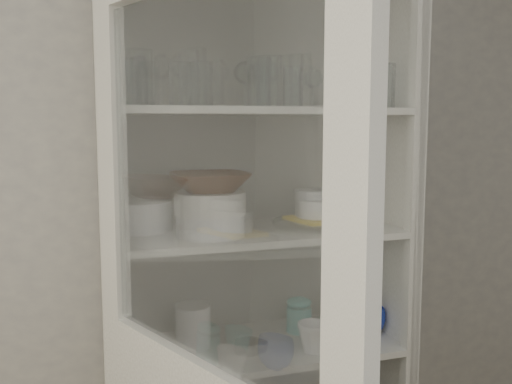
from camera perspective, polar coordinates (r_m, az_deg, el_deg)
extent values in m
cube|color=#989693|center=(2.08, -7.19, -1.80)|extent=(3.60, 0.02, 2.60)
cube|color=#B7B4A7|center=(1.88, -14.41, -10.70)|extent=(0.03, 0.45, 2.10)
cube|color=#B7B4A7|center=(2.17, 12.40, -8.32)|extent=(0.03, 0.45, 2.10)
cube|color=gray|center=(2.16, -1.76, -8.18)|extent=(1.00, 0.03, 2.10)
cube|color=silver|center=(2.02, 0.14, -15.23)|extent=(0.94, 0.42, 0.02)
cube|color=silver|center=(1.91, 0.14, -4.05)|extent=(0.94, 0.42, 0.02)
cube|color=silver|center=(1.88, 0.15, 8.04)|extent=(0.94, 0.42, 0.02)
cube|color=#B7B4A7|center=(1.54, -14.15, 2.49)|extent=(0.07, 0.10, 0.80)
cube|color=#B7B4A7|center=(0.89, 9.64, -0.44)|extent=(0.07, 0.10, 0.80)
cube|color=silver|center=(1.19, -5.47, 1.45)|extent=(0.28, 0.67, 0.78)
cylinder|color=silver|center=(1.69, -12.22, 10.52)|extent=(0.08, 0.08, 0.13)
cylinder|color=silver|center=(1.66, -11.47, 11.13)|extent=(0.09, 0.09, 0.16)
cylinder|color=silver|center=(1.76, 0.32, 10.90)|extent=(0.10, 0.10, 0.15)
cylinder|color=silver|center=(1.78, 1.30, 10.96)|extent=(0.09, 0.09, 0.16)
cylinder|color=silver|center=(1.82, 3.68, 10.38)|extent=(0.07, 0.07, 0.13)
cylinder|color=silver|center=(1.91, 11.94, 10.32)|extent=(0.07, 0.07, 0.14)
cylinder|color=silver|center=(1.92, 12.68, 10.31)|extent=(0.07, 0.07, 0.14)
cylinder|color=silver|center=(1.81, -7.61, 10.57)|extent=(0.07, 0.07, 0.14)
cylinder|color=silver|center=(1.82, -10.67, 10.49)|extent=(0.07, 0.07, 0.14)
cylinder|color=silver|center=(1.83, -5.47, 10.62)|extent=(0.09, 0.09, 0.14)
cylinder|color=white|center=(1.79, -4.59, -3.29)|extent=(0.22, 0.22, 0.07)
cylinder|color=white|center=(1.92, -11.60, -2.29)|extent=(0.22, 0.22, 0.10)
cylinder|color=white|center=(1.78, -4.61, -1.08)|extent=(0.23, 0.23, 0.07)
imported|color=#462210|center=(1.78, -4.63, 1.00)|extent=(0.25, 0.25, 0.06)
cylinder|color=silver|center=(1.98, 6.21, -3.11)|extent=(0.37, 0.37, 0.02)
cube|color=yellow|center=(1.98, 6.22, -2.68)|extent=(0.21, 0.21, 0.01)
cylinder|color=white|center=(1.97, 6.23, -1.63)|extent=(0.18, 0.18, 0.06)
cylinder|color=silver|center=(2.01, 5.69, -1.48)|extent=(0.13, 0.13, 0.12)
imported|color=#0F31A4|center=(2.14, 11.14, -12.45)|extent=(0.16, 0.16, 0.10)
imported|color=teal|center=(2.20, 7.85, -11.82)|extent=(0.14, 0.14, 0.10)
imported|color=white|center=(1.95, 5.75, -14.25)|extent=(0.12, 0.12, 0.10)
cylinder|color=teal|center=(2.12, 4.33, -12.56)|extent=(0.09, 0.09, 0.09)
ellipsoid|color=teal|center=(2.11, 4.34, -11.16)|extent=(0.09, 0.09, 0.02)
cylinder|color=#BABABA|center=(1.95, -0.82, -15.16)|extent=(0.09, 0.09, 0.04)
cylinder|color=white|center=(1.99, -6.32, -13.14)|extent=(0.16, 0.16, 0.14)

